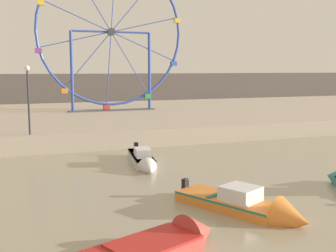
# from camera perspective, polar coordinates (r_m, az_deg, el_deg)

# --- Properties ---
(quay_promenade) EXTENTS (110.00, 24.61, 1.19)m
(quay_promenade) POSITION_cam_1_polar(r_m,az_deg,el_deg) (39.37, -13.03, 0.77)
(quay_promenade) COLOR tan
(quay_promenade) RESTS_ON ground_plane
(distant_town_skyline) EXTENTS (140.00, 3.00, 4.40)m
(distant_town_skyline) POSITION_cam_1_polar(r_m,az_deg,el_deg) (62.91, -15.85, 4.63)
(distant_town_skyline) COLOR #564C47
(distant_town_skyline) RESTS_ON ground_plane
(motorboat_faded_red) EXTENTS (5.19, 3.14, 1.34)m
(motorboat_faded_red) POSITION_cam_1_polar(r_m,az_deg,el_deg) (12.36, -1.26, -15.59)
(motorboat_faded_red) COLOR #B24238
(motorboat_faded_red) RESTS_ON ground_plane
(motorboat_orange_hull) EXTENTS (3.55, 5.31, 1.41)m
(motorboat_orange_hull) POSITION_cam_1_polar(r_m,az_deg,el_deg) (15.84, 11.06, -10.46)
(motorboat_orange_hull) COLOR orange
(motorboat_orange_hull) RESTS_ON ground_plane
(motorboat_pale_grey) EXTENTS (1.71, 5.37, 1.15)m
(motorboat_pale_grey) POSITION_cam_1_polar(r_m,az_deg,el_deg) (23.08, -3.26, -4.55)
(motorboat_pale_grey) COLOR silver
(motorboat_pale_grey) RESTS_ON ground_plane
(ferris_wheel_blue_frame) EXTENTS (13.70, 1.20, 14.18)m
(ferris_wheel_blue_frame) POSITION_cam_1_polar(r_m,az_deg,el_deg) (41.20, -7.52, 11.94)
(ferris_wheel_blue_frame) COLOR #334CA8
(ferris_wheel_blue_frame) RESTS_ON quay_promenade
(promenade_lamp_near) EXTENTS (0.32, 0.32, 4.15)m
(promenade_lamp_near) POSITION_cam_1_polar(r_m,az_deg,el_deg) (27.14, -18.00, 4.55)
(promenade_lamp_near) COLOR #2D2D33
(promenade_lamp_near) RESTS_ON quay_promenade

